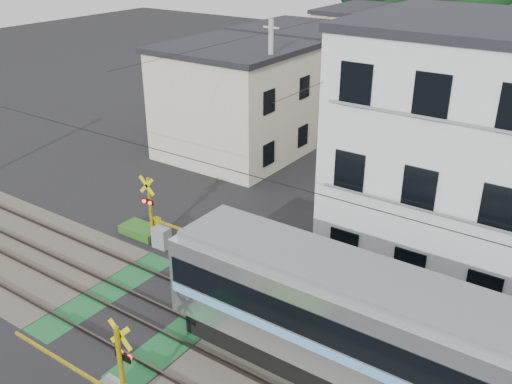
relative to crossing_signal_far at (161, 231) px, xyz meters
The scene contains 9 objects.
ground 4.53m from the crossing_signal_far, 54.71° to the right, with size 120.00×120.00×0.00m, color black.
track_bed 4.53m from the crossing_signal_far, 54.71° to the right, with size 120.00×120.00×0.14m.
crossing_signal_far is the anchor object (origin of this frame).
apartment_block 13.14m from the crossing_signal_far, 27.78° to the left, with size 10.20×8.36×9.30m.
houses_row 22.59m from the crossing_signal_far, 82.74° to the left, with size 22.07×31.35×6.80m.
catenary 9.78m from the crossing_signal_far, 22.86° to the right, with size 60.00×5.04×7.00m.
utility_poles 19.70m from the crossing_signal_far, 85.47° to the left, with size 7.90×42.00×8.00m.
pedestrian 20.96m from the crossing_signal_far, 80.04° to the left, with size 0.60×0.39×1.64m, color black.
weed_patches 5.76m from the crossing_signal_far, 40.76° to the right, with size 10.25×8.80×0.40m.
Camera 1 is at (12.39, -10.99, 12.00)m, focal length 40.00 mm.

